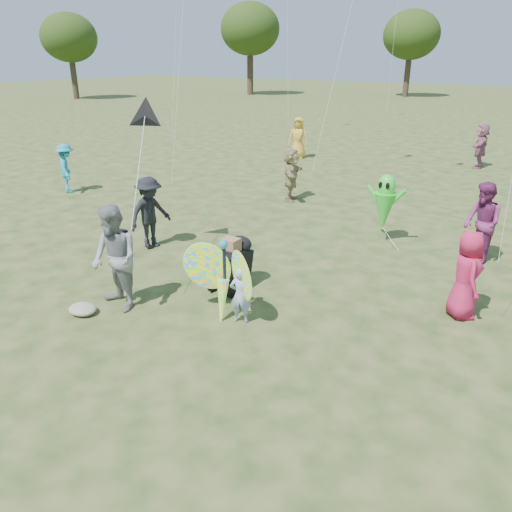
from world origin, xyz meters
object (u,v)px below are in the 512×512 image
(crowd_b, at_px, (150,213))
(crowd_i, at_px, (67,168))
(adult_man, at_px, (115,259))
(crowd_e, at_px, (482,223))
(crowd_a, at_px, (466,275))
(alien_kite, at_px, (384,205))
(child_girl, at_px, (241,295))
(crowd_d, at_px, (291,175))
(crowd_g, at_px, (298,138))
(jogging_stroller, at_px, (234,260))
(crowd_j, at_px, (481,146))
(butterfly_kite, at_px, (223,280))

(crowd_b, distance_m, crowd_i, 6.55)
(adult_man, xyz_separation_m, crowd_e, (5.08, 6.11, -0.07))
(crowd_a, xyz_separation_m, crowd_i, (-13.32, 1.67, 0.01))
(crowd_b, relative_size, alien_kite, 1.01)
(child_girl, xyz_separation_m, crowd_d, (-3.26, 7.43, 0.32))
(crowd_b, bearing_deg, crowd_g, 20.05)
(child_girl, xyz_separation_m, jogging_stroller, (-0.92, 1.07, 0.09))
(child_girl, bearing_deg, crowd_e, -140.05)
(jogging_stroller, distance_m, alien_kite, 4.51)
(crowd_a, distance_m, jogging_stroller, 4.34)
(child_girl, xyz_separation_m, crowd_j, (0.77, 16.09, 0.39))
(crowd_d, relative_size, alien_kite, 0.96)
(crowd_a, height_order, butterfly_kite, crowd_a)
(butterfly_kite, distance_m, alien_kite, 5.41)
(child_girl, bearing_deg, adult_man, -0.61)
(butterfly_kite, bearing_deg, crowd_j, 86.00)
(crowd_d, distance_m, butterfly_kite, 8.00)
(crowd_e, distance_m, jogging_stroller, 5.68)
(child_girl, xyz_separation_m, crowd_a, (3.20, 2.40, 0.29))
(crowd_e, xyz_separation_m, butterfly_kite, (-3.25, -5.29, -0.20))
(crowd_a, bearing_deg, adult_man, 90.76)
(crowd_j, relative_size, butterfly_kite, 1.04)
(crowd_g, bearing_deg, crowd_a, -68.84)
(crowd_a, relative_size, crowd_e, 0.88)
(crowd_i, xyz_separation_m, crowd_j, (10.89, 12.03, 0.08))
(crowd_g, bearing_deg, child_girl, -84.05)
(crowd_d, distance_m, crowd_e, 6.52)
(child_girl, bearing_deg, crowd_a, -164.48)
(child_girl, relative_size, alien_kite, 0.60)
(jogging_stroller, relative_size, butterfly_kite, 0.63)
(butterfly_kite, bearing_deg, alien_kite, 79.62)
(child_girl, xyz_separation_m, crowd_g, (-6.53, 13.73, 0.39))
(crowd_e, bearing_deg, crowd_b, -103.94)
(crowd_i, relative_size, butterfly_kite, 0.95)
(crowd_e, height_order, crowd_i, crowd_e)
(adult_man, xyz_separation_m, alien_kite, (2.81, 6.13, -0.02))
(crowd_d, bearing_deg, crowd_g, 8.20)
(child_girl, distance_m, crowd_d, 8.12)
(crowd_i, bearing_deg, adult_man, -174.29)
(crowd_j, bearing_deg, child_girl, -8.15)
(adult_man, height_order, crowd_g, adult_man)
(crowd_j, relative_size, alien_kite, 1.04)
(crowd_i, relative_size, jogging_stroller, 1.51)
(crowd_g, xyz_separation_m, crowd_i, (-3.59, -9.66, -0.09))
(alien_kite, bearing_deg, crowd_d, 151.20)
(crowd_a, height_order, crowd_e, crowd_e)
(crowd_i, bearing_deg, crowd_a, -149.71)
(crowd_b, bearing_deg, butterfly_kite, -109.08)
(crowd_a, relative_size, crowd_g, 0.89)
(crowd_e, bearing_deg, adult_man, -80.48)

